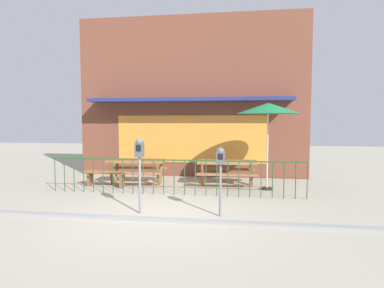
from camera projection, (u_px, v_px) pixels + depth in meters
The scene contains 10 objects.
ground at pixel (157, 214), 7.06m from camera, with size 40.00×40.00×0.00m, color #A7A190.
pub_storefront at pixel (191, 97), 11.85m from camera, with size 8.28×1.37×5.76m.
patio_fence_front at pixel (174, 171), 8.83m from camera, with size 6.98×0.04×0.97m.
picnic_table_left at pixel (137, 165), 10.36m from camera, with size 1.88×1.47×0.79m.
picnic_table_right at pixel (227, 166), 10.07m from camera, with size 1.86×1.44×0.79m.
patio_umbrella at pixel (268, 109), 9.41m from camera, with size 1.82×1.82×2.53m.
patio_bench at pixel (106, 175), 9.94m from camera, with size 1.43×0.53×0.48m.
parking_meter_near at pixel (220, 163), 6.82m from camera, with size 0.18×0.17×1.46m.
parking_meter_far at pixel (139, 156), 7.02m from camera, with size 0.18×0.17×1.64m.
curb_edge at pixel (152, 221), 6.60m from camera, with size 11.60×0.20×0.11m, color gray.
Camera 1 is at (1.74, -6.76, 2.03)m, focal length 30.51 mm.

